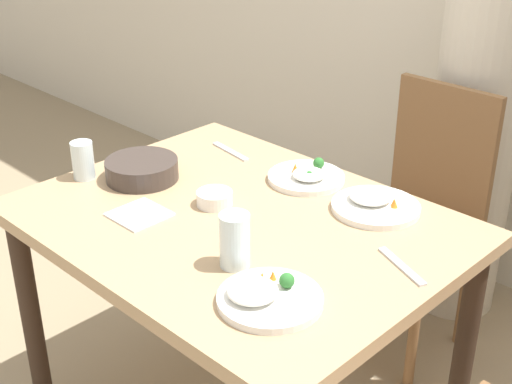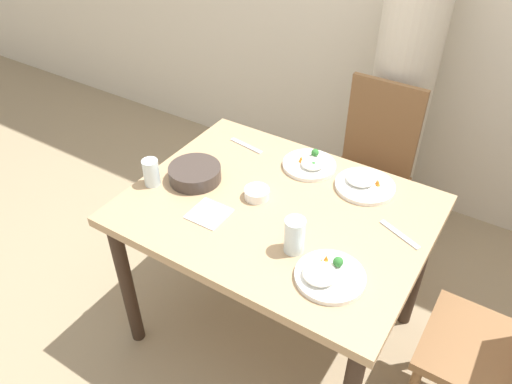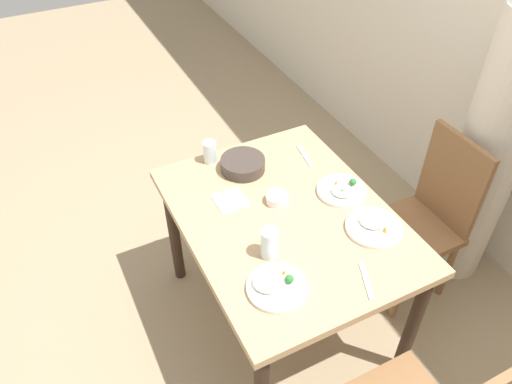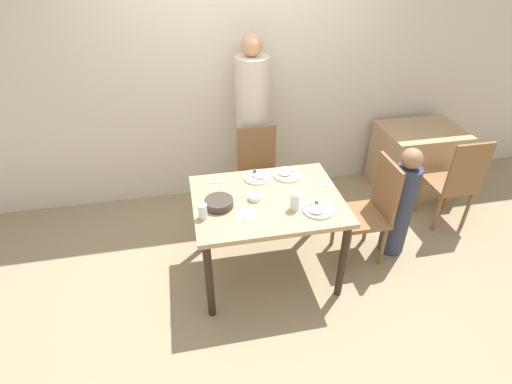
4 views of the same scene
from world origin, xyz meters
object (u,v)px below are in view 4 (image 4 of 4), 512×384
person_child (400,206)px  glass_water_tall (295,201)px  plate_rice_adult (258,177)px  bowl_curry (219,203)px  chair_child_spot (371,209)px  person_adult (252,131)px  chair_adult_spot (259,174)px

person_child → glass_water_tall: size_ratio=7.74×
plate_rice_adult → bowl_curry: bearing=-137.4°
person_child → chair_child_spot: bearing=-180.0°
plate_rice_adult → glass_water_tall: 0.52m
chair_child_spot → glass_water_tall: size_ratio=7.01×
chair_child_spot → person_adult: person_adult is taller
chair_child_spot → person_child: bearing=90.0°
chair_adult_spot → chair_child_spot: size_ratio=1.00×
person_child → plate_rice_adult: (-1.22, 0.27, 0.29)m
chair_adult_spot → glass_water_tall: chair_adult_spot is taller
chair_child_spot → person_adult: (-0.83, 1.08, 0.31)m
chair_adult_spot → bowl_curry: (-0.48, -0.82, 0.29)m
chair_adult_spot → plate_rice_adult: size_ratio=4.14×
glass_water_tall → person_adult: bearing=93.2°
bowl_curry → glass_water_tall: bearing=-14.6°
person_adult → glass_water_tall: bearing=-86.8°
chair_adult_spot → plate_rice_adult: bearing=-103.1°
person_adult → bowl_curry: bearing=-112.7°
plate_rice_adult → person_adult: bearing=82.1°
person_adult → plate_rice_adult: person_adult is taller
person_adult → bowl_curry: size_ratio=8.00×
person_child → bowl_curry: size_ratio=4.83×
chair_child_spot → bowl_curry: size_ratio=4.37×
chair_child_spot → bowl_curry: (-1.31, -0.07, 0.29)m
person_adult → glass_water_tall: size_ratio=12.83×
plate_rice_adult → glass_water_tall: glass_water_tall is taller
person_child → plate_rice_adult: person_child is taller
person_child → glass_water_tall: (-1.03, -0.21, 0.34)m
chair_adult_spot → person_adult: 0.45m
chair_adult_spot → glass_water_tall: 1.02m
chair_child_spot → glass_water_tall: bearing=-74.4°
bowl_curry → person_adult: bearing=67.3°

